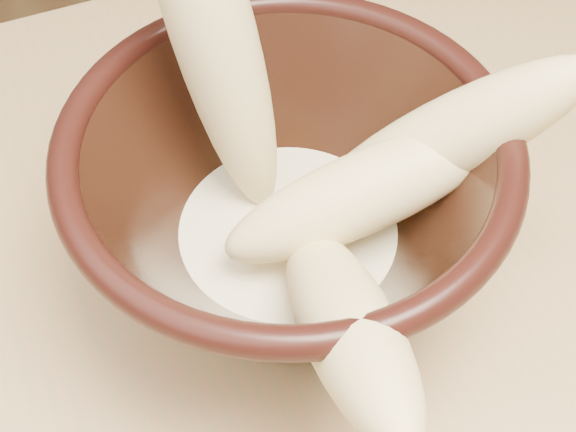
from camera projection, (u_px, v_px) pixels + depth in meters
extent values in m
cylinder|color=tan|center=(541.00, 180.00, 1.05)|extent=(0.05, 0.05, 0.71)
cylinder|color=black|center=(288.00, 272.00, 0.48)|extent=(0.10, 0.10, 0.01)
cylinder|color=black|center=(288.00, 250.00, 0.46)|extent=(0.10, 0.10, 0.01)
torus|color=black|center=(288.00, 145.00, 0.39)|extent=(0.23, 0.23, 0.02)
cylinder|color=beige|center=(288.00, 238.00, 0.45)|extent=(0.13, 0.13, 0.02)
ellipsoid|color=#EFCE8D|center=(212.00, 28.00, 0.39)|extent=(0.08, 0.12, 0.22)
ellipsoid|color=#EFCE8D|center=(441.00, 143.00, 0.41)|extent=(0.16, 0.10, 0.14)
ellipsoid|color=#EFCE8D|center=(362.00, 193.00, 0.41)|extent=(0.16, 0.05, 0.08)
ellipsoid|color=#EFCE8D|center=(345.00, 321.00, 0.36)|extent=(0.08, 0.19, 0.13)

